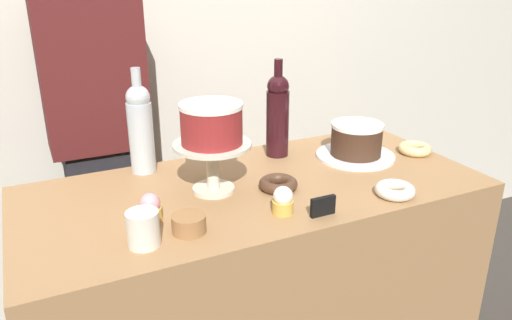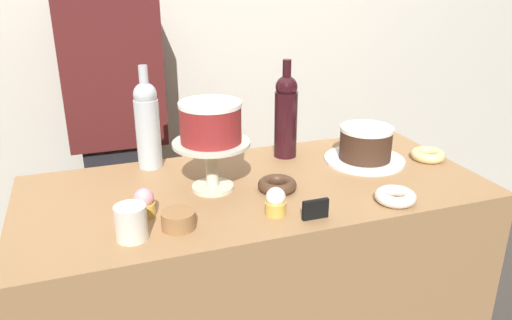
{
  "view_description": "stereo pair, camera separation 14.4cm",
  "coord_description": "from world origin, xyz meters",
  "px_view_note": "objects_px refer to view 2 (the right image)",
  "views": [
    {
      "loc": [
        -0.58,
        -1.21,
        1.5
      ],
      "look_at": [
        0.0,
        0.0,
        0.98
      ],
      "focal_mm": 35.26,
      "sensor_mm": 36.0,
      "label": 1
    },
    {
      "loc": [
        -0.45,
        -1.27,
        1.5
      ],
      "look_at": [
        0.0,
        0.0,
        0.98
      ],
      "focal_mm": 35.26,
      "sensor_mm": 36.0,
      "label": 2
    }
  ],
  "objects_px": {
    "donut_chocolate": "(277,185)",
    "price_sign_chalkboard": "(315,209)",
    "cupcake_vanilla": "(276,202)",
    "donut_sugar": "(395,196)",
    "white_layer_cake": "(211,122)",
    "chocolate_round_cake": "(366,143)",
    "wine_bottle_dark_red": "(286,115)",
    "barista_figure": "(119,143)",
    "donut_glazed": "(428,155)",
    "wine_bottle_clear": "(147,124)",
    "cookie_stack": "(178,220)",
    "cupcake_strawberry": "(144,203)",
    "coffee_cup_ceramic": "(131,222)",
    "cake_stand_pedestal": "(212,157)"
  },
  "relations": [
    {
      "from": "chocolate_round_cake",
      "to": "cookie_stack",
      "type": "height_order",
      "value": "chocolate_round_cake"
    },
    {
      "from": "donut_chocolate",
      "to": "cupcake_vanilla",
      "type": "bearing_deg",
      "value": -113.28
    },
    {
      "from": "wine_bottle_clear",
      "to": "coffee_cup_ceramic",
      "type": "height_order",
      "value": "wine_bottle_clear"
    },
    {
      "from": "cake_stand_pedestal",
      "to": "wine_bottle_dark_red",
      "type": "xyz_separation_m",
      "value": [
        0.3,
        0.18,
        0.05
      ]
    },
    {
      "from": "donut_sugar",
      "to": "barista_figure",
      "type": "bearing_deg",
      "value": 126.06
    },
    {
      "from": "wine_bottle_dark_red",
      "to": "barista_figure",
      "type": "height_order",
      "value": "barista_figure"
    },
    {
      "from": "white_layer_cake",
      "to": "cupcake_vanilla",
      "type": "distance_m",
      "value": 0.29
    },
    {
      "from": "cupcake_strawberry",
      "to": "donut_chocolate",
      "type": "relative_size",
      "value": 0.66
    },
    {
      "from": "cupcake_vanilla",
      "to": "donut_chocolate",
      "type": "height_order",
      "value": "cupcake_vanilla"
    },
    {
      "from": "donut_chocolate",
      "to": "cookie_stack",
      "type": "bearing_deg",
      "value": -157.96
    },
    {
      "from": "white_layer_cake",
      "to": "wine_bottle_dark_red",
      "type": "bearing_deg",
      "value": 30.98
    },
    {
      "from": "wine_bottle_dark_red",
      "to": "cookie_stack",
      "type": "relative_size",
      "value": 3.87
    },
    {
      "from": "donut_chocolate",
      "to": "coffee_cup_ceramic",
      "type": "distance_m",
      "value": 0.45
    },
    {
      "from": "white_layer_cake",
      "to": "chocolate_round_cake",
      "type": "bearing_deg",
      "value": 5.11
    },
    {
      "from": "cake_stand_pedestal",
      "to": "cookie_stack",
      "type": "xyz_separation_m",
      "value": [
        -0.14,
        -0.19,
        -0.08
      ]
    },
    {
      "from": "wine_bottle_clear",
      "to": "white_layer_cake",
      "type": "bearing_deg",
      "value": -58.22
    },
    {
      "from": "chocolate_round_cake",
      "to": "barista_figure",
      "type": "height_order",
      "value": "barista_figure"
    },
    {
      "from": "cake_stand_pedestal",
      "to": "coffee_cup_ceramic",
      "type": "bearing_deg",
      "value": -140.31
    },
    {
      "from": "donut_glazed",
      "to": "barista_figure",
      "type": "bearing_deg",
      "value": 144.74
    },
    {
      "from": "chocolate_round_cake",
      "to": "cookie_stack",
      "type": "distance_m",
      "value": 0.71
    },
    {
      "from": "white_layer_cake",
      "to": "wine_bottle_clear",
      "type": "bearing_deg",
      "value": 121.78
    },
    {
      "from": "wine_bottle_clear",
      "to": "donut_sugar",
      "type": "height_order",
      "value": "wine_bottle_clear"
    },
    {
      "from": "donut_glazed",
      "to": "barista_figure",
      "type": "distance_m",
      "value": 1.16
    },
    {
      "from": "cookie_stack",
      "to": "barista_figure",
      "type": "height_order",
      "value": "barista_figure"
    },
    {
      "from": "white_layer_cake",
      "to": "donut_sugar",
      "type": "bearing_deg",
      "value": -28.86
    },
    {
      "from": "chocolate_round_cake",
      "to": "coffee_cup_ceramic",
      "type": "height_order",
      "value": "chocolate_round_cake"
    },
    {
      "from": "chocolate_round_cake",
      "to": "wine_bottle_dark_red",
      "type": "bearing_deg",
      "value": 149.76
    },
    {
      "from": "white_layer_cake",
      "to": "cookie_stack",
      "type": "xyz_separation_m",
      "value": [
        -0.14,
        -0.19,
        -0.18
      ]
    },
    {
      "from": "cake_stand_pedestal",
      "to": "cookie_stack",
      "type": "relative_size",
      "value": 2.6
    },
    {
      "from": "wine_bottle_clear",
      "to": "cupcake_vanilla",
      "type": "distance_m",
      "value": 0.52
    },
    {
      "from": "donut_chocolate",
      "to": "price_sign_chalkboard",
      "type": "relative_size",
      "value": 1.6
    },
    {
      "from": "donut_sugar",
      "to": "donut_glazed",
      "type": "height_order",
      "value": "same"
    },
    {
      "from": "donut_glazed",
      "to": "wine_bottle_clear",
      "type": "bearing_deg",
      "value": 164.59
    },
    {
      "from": "cookie_stack",
      "to": "price_sign_chalkboard",
      "type": "xyz_separation_m",
      "value": [
        0.34,
        -0.07,
        0.0
      ]
    },
    {
      "from": "wine_bottle_clear",
      "to": "barista_figure",
      "type": "bearing_deg",
      "value": 98.96
    },
    {
      "from": "cupcake_vanilla",
      "to": "donut_sugar",
      "type": "distance_m",
      "value": 0.34
    },
    {
      "from": "cookie_stack",
      "to": "cupcake_strawberry",
      "type": "bearing_deg",
      "value": 125.49
    },
    {
      "from": "chocolate_round_cake",
      "to": "coffee_cup_ceramic",
      "type": "relative_size",
      "value": 2.01
    },
    {
      "from": "wine_bottle_clear",
      "to": "donut_glazed",
      "type": "bearing_deg",
      "value": -15.41
    },
    {
      "from": "cake_stand_pedestal",
      "to": "cupcake_strawberry",
      "type": "bearing_deg",
      "value": -154.64
    },
    {
      "from": "donut_sugar",
      "to": "cupcake_vanilla",
      "type": "bearing_deg",
      "value": 172.84
    },
    {
      "from": "wine_bottle_clear",
      "to": "cupcake_strawberry",
      "type": "distance_m",
      "value": 0.35
    },
    {
      "from": "cookie_stack",
      "to": "cupcake_vanilla",
      "type": "bearing_deg",
      "value": -2.48
    },
    {
      "from": "wine_bottle_dark_red",
      "to": "donut_sugar",
      "type": "bearing_deg",
      "value": -70.8
    },
    {
      "from": "chocolate_round_cake",
      "to": "barista_figure",
      "type": "distance_m",
      "value": 0.97
    },
    {
      "from": "chocolate_round_cake",
      "to": "wine_bottle_dark_red",
      "type": "relative_size",
      "value": 0.53
    },
    {
      "from": "wine_bottle_dark_red",
      "to": "wine_bottle_clear",
      "type": "xyz_separation_m",
      "value": [
        -0.44,
        0.05,
        0.0
      ]
    },
    {
      "from": "cupcake_vanilla",
      "to": "wine_bottle_clear",
      "type": "bearing_deg",
      "value": 120.54
    },
    {
      "from": "donut_sugar",
      "to": "donut_chocolate",
      "type": "height_order",
      "value": "same"
    },
    {
      "from": "donut_chocolate",
      "to": "cupcake_strawberry",
      "type": "bearing_deg",
      "value": -175.53
    }
  ]
}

